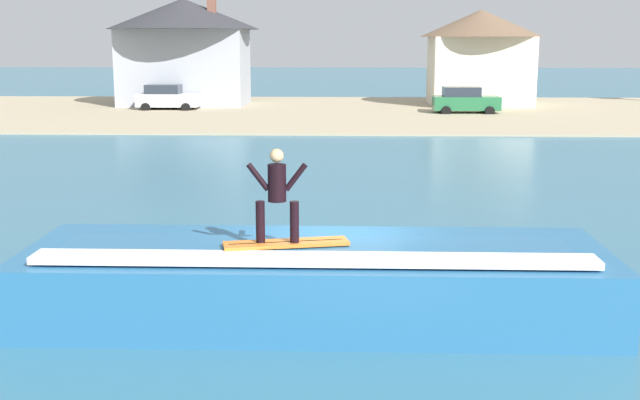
% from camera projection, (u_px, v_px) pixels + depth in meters
% --- Properties ---
extents(ground_plane, '(260.00, 260.00, 0.00)m').
position_uv_depth(ground_plane, '(336.00, 297.00, 15.96)').
color(ground_plane, '#31667F').
extents(wave_crest, '(10.50, 3.51, 1.45)m').
position_uv_depth(wave_crest, '(316.00, 280.00, 14.71)').
color(wave_crest, '#27618E').
rests_on(wave_crest, ground_plane).
extents(surfboard, '(2.25, 0.98, 0.06)m').
position_uv_depth(surfboard, '(286.00, 243.00, 14.17)').
color(surfboard, orange).
rests_on(surfboard, wave_crest).
extents(surfer, '(1.06, 0.32, 1.65)m').
position_uv_depth(surfer, '(277.00, 191.00, 13.95)').
color(surfer, black).
rests_on(surfer, surfboard).
extents(shoreline_bank, '(120.00, 27.15, 0.12)m').
position_uv_depth(shoreline_bank, '(345.00, 112.00, 55.68)').
color(shoreline_bank, tan).
rests_on(shoreline_bank, ground_plane).
extents(car_near_shore, '(4.31, 2.14, 1.86)m').
position_uv_depth(car_near_shore, '(167.00, 98.00, 56.76)').
color(car_near_shore, silver).
rests_on(car_near_shore, ground_plane).
extents(car_far_shore, '(4.41, 2.29, 1.86)m').
position_uv_depth(car_far_shore, '(465.00, 100.00, 54.15)').
color(car_far_shore, '#23663D').
rests_on(car_far_shore, ground_plane).
extents(house_with_chimney, '(11.28, 11.28, 8.21)m').
position_uv_depth(house_with_chimney, '(184.00, 43.00, 60.05)').
color(house_with_chimney, '#9EA3AD').
rests_on(house_with_chimney, ground_plane).
extents(house_gabled_white, '(8.99, 8.99, 7.12)m').
position_uv_depth(house_gabled_white, '(480.00, 52.00, 60.06)').
color(house_gabled_white, beige).
rests_on(house_gabled_white, ground_plane).
extents(tree_tall_bare, '(2.20, 2.20, 6.35)m').
position_uv_depth(tree_tall_bare, '(195.00, 38.00, 63.03)').
color(tree_tall_bare, brown).
rests_on(tree_tall_bare, ground_plane).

